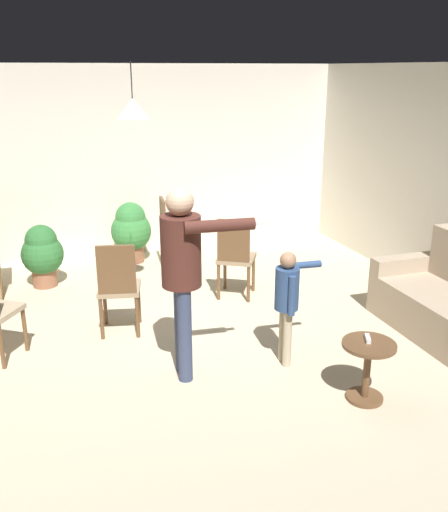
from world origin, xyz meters
The scene contains 12 objects.
ground centered at (0.00, 0.00, 0.00)m, with size 7.68×7.68×0.00m, color beige.
wall_back centered at (0.00, 3.20, 1.35)m, with size 6.40×0.10×2.70m, color silver.
side_table_by_couch centered at (1.02, -1.42, 0.33)m, with size 0.44×0.44×0.52m.
person_adult centered at (-0.27, -0.52, 1.06)m, with size 0.82×0.56×1.71m.
person_child centered at (0.67, -0.63, 0.68)m, with size 0.59×0.32×1.09m.
dining_chair_near_wall centered at (0.35, 2.21, 0.55)m, with size 0.47×0.47×1.00m.
dining_chair_centre_back centered at (0.80, 1.00, 0.55)m, with size 0.58×0.58×1.00m.
dining_chair_spare centered at (-0.67, 0.51, 0.55)m, with size 0.51×0.51×1.00m.
potted_plant_corner centered at (-1.34, 2.19, 0.44)m, with size 0.52×0.52×0.80m.
potted_plant_by_wall centered at (-0.11, 2.74, 0.48)m, with size 0.56×0.56×0.86m.
spare_remote_on_table centered at (1.04, -1.37, 0.54)m, with size 0.04×0.13×0.04m, color white.
ceiling_light_pendant centered at (-0.35, 0.95, 2.25)m, with size 0.32×0.32×0.55m.
Camera 1 is at (-1.48, -4.82, 2.63)m, focal length 39.17 mm.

